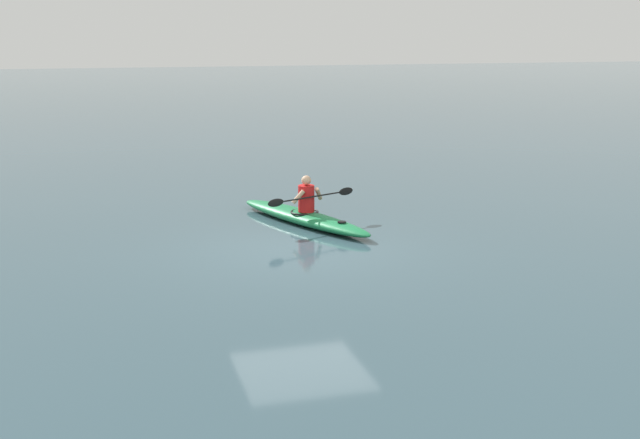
% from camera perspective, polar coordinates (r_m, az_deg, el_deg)
% --- Properties ---
extents(ground_plane, '(160.00, 160.00, 0.00)m').
position_cam_1_polar(ground_plane, '(15.38, -1.37, -2.22)').
color(ground_plane, '#334C56').
extents(kayak, '(2.32, 4.24, 0.29)m').
position_cam_1_polar(kayak, '(17.47, -1.20, 0.17)').
color(kayak, '#19723F').
rests_on(kayak, ground).
extents(kayaker, '(2.15, 0.94, 0.79)m').
position_cam_1_polar(kayaker, '(17.27, -0.94, 1.65)').
color(kayaker, red).
rests_on(kayaker, kayak).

